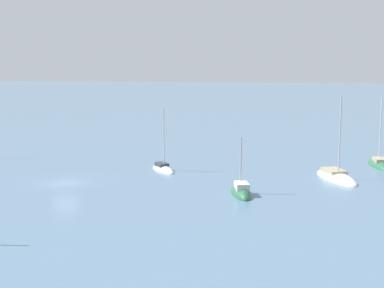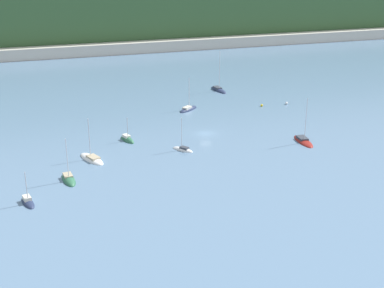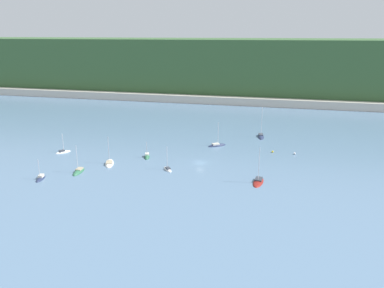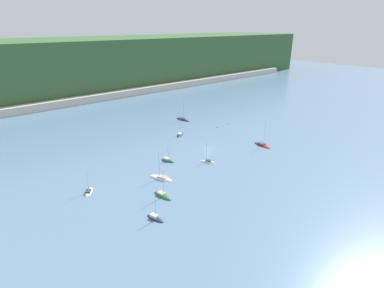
# 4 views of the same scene
# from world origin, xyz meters

# --- Properties ---
(ground_plane) EXTENTS (600.00, 600.00, 0.00)m
(ground_plane) POSITION_xyz_m (0.00, 0.00, 0.00)
(ground_plane) COLOR slate
(hillside_ridge) EXTENTS (441.87, 77.18, 35.62)m
(hillside_ridge) POSITION_xyz_m (0.00, 143.31, 17.81)
(hillside_ridge) COLOR #385B33
(hillside_ridge) RESTS_ON ground_plane
(shore_town_strip) EXTENTS (375.59, 6.00, 4.39)m
(shore_town_strip) POSITION_xyz_m (0.00, 101.22, 2.19)
(shore_town_strip) COLOR beige
(shore_town_strip) RESTS_ON ground_plane
(sailboat_0) EXTENTS (3.38, 8.94, 12.83)m
(sailboat_0) POSITION_xyz_m (16.52, 35.57, 0.09)
(sailboat_0) COLOR #232D4C
(sailboat_0) RESTS_ON ground_plane
(sailboat_1) EXTENTS (2.86, 5.61, 6.50)m
(sailboat_1) POSITION_xyz_m (-40.77, -24.17, 0.13)
(sailboat_1) COLOR #232D4C
(sailboat_1) RESTS_ON ground_plane
(sailboat_2) EXTENTS (4.35, 5.01, 7.83)m
(sailboat_2) POSITION_xyz_m (-8.21, -8.54, 0.10)
(sailboat_2) COLOR white
(sailboat_2) RESTS_ON ground_plane
(sailboat_3) EXTENTS (3.15, 5.62, 6.38)m
(sailboat_3) POSITION_xyz_m (-18.36, 1.10, 0.09)
(sailboat_3) COLOR #2D6647
(sailboat_3) RESTS_ON ground_plane
(sailboat_4) EXTENTS (5.47, 8.51, 9.55)m
(sailboat_4) POSITION_xyz_m (-27.59, -7.88, 0.07)
(sailboat_4) COLOR white
(sailboat_4) RESTS_ON ground_plane
(sailboat_5) EXTENTS (4.60, 5.22, 7.31)m
(sailboat_5) POSITION_xyz_m (-48.15, -1.18, 0.09)
(sailboat_5) COLOR white
(sailboat_5) RESTS_ON ground_plane
(sailboat_6) EXTENTS (6.90, 5.97, 9.52)m
(sailboat_6) POSITION_xyz_m (1.82, 19.30, 0.09)
(sailboat_6) COLOR #232D4C
(sailboat_6) RESTS_ON ground_plane
(sailboat_7) EXTENTS (2.92, 6.92, 9.26)m
(sailboat_7) POSITION_xyz_m (-33.15, -16.73, 0.08)
(sailboat_7) COLOR #2D6647
(sailboat_7) RESTS_ON ground_plane
(sailboat_8) EXTENTS (3.28, 8.49, 10.82)m
(sailboat_8) POSITION_xyz_m (19.02, -11.82, 0.10)
(sailboat_8) COLOR maroon
(sailboat_8) RESTS_ON ground_plane
(mooring_buoy_0) EXTENTS (0.71, 0.71, 0.71)m
(mooring_buoy_0) POSITION_xyz_m (29.15, 15.83, 0.36)
(mooring_buoy_0) COLOR white
(mooring_buoy_0) RESTS_ON ground_plane
(mooring_buoy_1) EXTENTS (0.66, 0.66, 0.66)m
(mooring_buoy_1) POSITION_xyz_m (21.81, 16.18, 0.33)
(mooring_buoy_1) COLOR yellow
(mooring_buoy_1) RESTS_ON ground_plane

